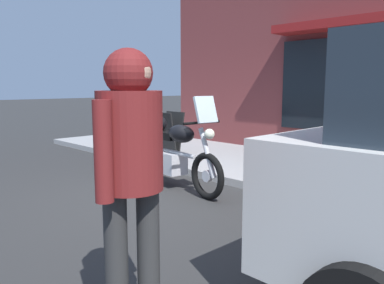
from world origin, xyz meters
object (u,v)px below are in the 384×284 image
(touring_motorcycle, at_px, (167,147))
(parked_bicycle, at_px, (123,149))
(sandwich_board_sign, at_px, (169,133))
(pedestrian_walking, at_px, (131,160))

(touring_motorcycle, xyz_separation_m, parked_bicycle, (-1.54, 0.24, -0.24))
(parked_bicycle, xyz_separation_m, sandwich_board_sign, (-0.10, 1.23, 0.20))
(parked_bicycle, relative_size, sandwich_board_sign, 1.92)
(touring_motorcycle, height_order, pedestrian_walking, pedestrian_walking)
(touring_motorcycle, bearing_deg, pedestrian_walking, -43.79)
(parked_bicycle, bearing_deg, pedestrian_walking, -33.44)
(parked_bicycle, bearing_deg, touring_motorcycle, -8.84)
(touring_motorcycle, bearing_deg, parked_bicycle, 171.16)
(sandwich_board_sign, bearing_deg, pedestrian_walking, -43.05)
(touring_motorcycle, xyz_separation_m, pedestrian_walking, (2.61, -2.50, 0.50))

